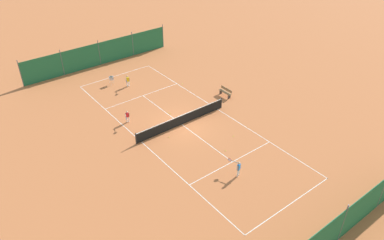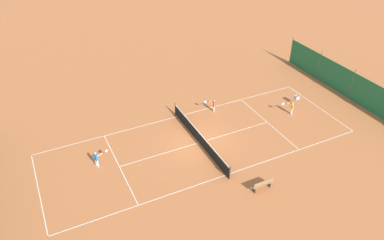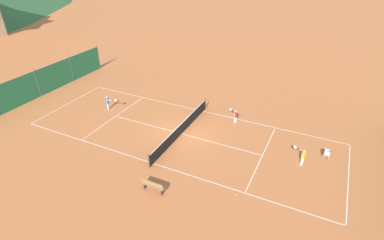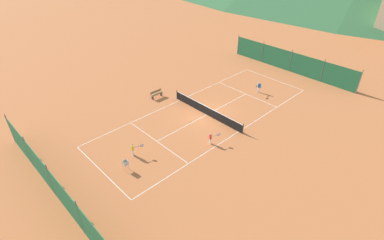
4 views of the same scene
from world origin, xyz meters
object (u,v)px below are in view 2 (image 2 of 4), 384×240
(tennis_ball_alley_left, at_px, (225,136))
(tennis_ball_by_net_left, at_px, (178,132))
(tennis_net, at_px, (199,138))
(courtside_bench, at_px, (262,184))
(ball_hopper, at_px, (297,98))
(player_far_service, at_px, (97,158))
(player_near_baseline, at_px, (213,105))
(tennis_ball_mid_court, at_px, (298,154))
(tennis_ball_alley_right, at_px, (162,176))
(tennis_ball_service_box, at_px, (224,137))
(player_far_baseline, at_px, (292,107))
(tennis_ball_near_corner, at_px, (139,165))

(tennis_ball_alley_left, bearing_deg, tennis_ball_by_net_left, 56.39)
(tennis_net, xyz_separation_m, courtside_bench, (-6.34, -1.43, -0.05))
(ball_hopper, bearing_deg, player_far_service, 91.61)
(player_far_service, bearing_deg, ball_hopper, -88.39)
(player_near_baseline, distance_m, tennis_ball_alley_left, 3.79)
(tennis_net, distance_m, tennis_ball_by_net_left, 2.22)
(tennis_net, distance_m, courtside_bench, 6.50)
(tennis_ball_by_net_left, relative_size, tennis_ball_mid_court, 1.00)
(tennis_ball_alley_right, xyz_separation_m, tennis_ball_alley_left, (2.19, -6.29, 0.00))
(tennis_ball_service_box, xyz_separation_m, tennis_ball_mid_court, (-4.27, -3.93, 0.00))
(player_far_baseline, distance_m, courtside_bench, 9.97)
(tennis_ball_alley_left, xyz_separation_m, tennis_ball_mid_court, (-4.40, -3.74, 0.00))
(player_far_service, xyz_separation_m, player_near_baseline, (2.76, -10.90, -0.08))
(tennis_ball_service_box, bearing_deg, tennis_net, 83.48)
(tennis_ball_alley_left, bearing_deg, player_near_baseline, -14.32)
(tennis_net, height_order, tennis_ball_alley_right, tennis_net)
(tennis_ball_alley_left, bearing_deg, tennis_ball_alley_right, 109.20)
(player_far_baseline, height_order, tennis_ball_near_corner, player_far_baseline)
(tennis_ball_alley_left, relative_size, ball_hopper, 0.07)
(tennis_net, height_order, tennis_ball_alley_left, tennis_net)
(tennis_ball_service_box, bearing_deg, player_far_service, 84.24)
(player_far_baseline, height_order, tennis_ball_alley_left, player_far_baseline)
(tennis_ball_service_box, distance_m, tennis_ball_alley_left, 0.23)
(tennis_ball_by_net_left, xyz_separation_m, courtside_bench, (-8.32, -2.32, 0.42))
(player_far_baseline, relative_size, player_far_service, 0.94)
(tennis_net, bearing_deg, ball_hopper, -83.07)
(player_near_baseline, relative_size, tennis_ball_alley_right, 16.94)
(player_far_baseline, bearing_deg, tennis_ball_mid_court, 147.49)
(tennis_ball_alley_right, xyz_separation_m, courtside_bench, (-4.05, -5.49, 0.42))
(player_far_service, xyz_separation_m, tennis_ball_by_net_left, (1.22, -6.84, -0.70))
(tennis_net, distance_m, tennis_ball_service_box, 2.12)
(player_far_service, height_order, tennis_ball_service_box, player_far_service)
(tennis_ball_alley_right, relative_size, tennis_ball_alley_left, 1.00)
(player_near_baseline, xyz_separation_m, tennis_ball_by_net_left, (-1.54, 4.06, -0.62))
(tennis_ball_service_box, xyz_separation_m, courtside_bench, (-6.11, 0.62, 0.42))
(tennis_ball_by_net_left, relative_size, courtside_bench, 0.04)
(ball_hopper, distance_m, courtside_bench, 11.77)
(player_far_service, relative_size, tennis_ball_service_box, 19.17)
(tennis_ball_service_box, xyz_separation_m, tennis_ball_near_corner, (-0.25, 7.13, 0.00))
(player_far_service, distance_m, courtside_bench, 11.60)
(tennis_net, height_order, player_far_service, player_far_service)
(tennis_ball_service_box, distance_m, tennis_ball_by_net_left, 3.68)
(tennis_ball_service_box, height_order, ball_hopper, ball_hopper)
(tennis_ball_by_net_left, distance_m, courtside_bench, 8.65)
(tennis_ball_alley_left, bearing_deg, tennis_ball_service_box, 124.89)
(player_far_baseline, distance_m, tennis_ball_alley_left, 6.76)
(tennis_ball_by_net_left, height_order, ball_hopper, ball_hopper)
(tennis_ball_alley_left, height_order, courtside_bench, courtside_bench)
(player_far_baseline, height_order, courtside_bench, player_far_baseline)
(player_far_service, relative_size, tennis_ball_mid_court, 19.17)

